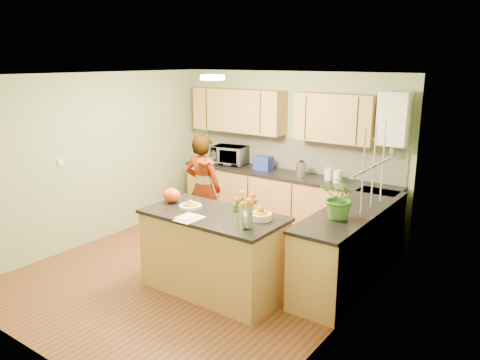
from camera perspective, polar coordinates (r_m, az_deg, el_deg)
The scene contains 28 objects.
floor at distance 6.24m, azimuth -4.80°, elevation -10.94°, with size 4.50×4.50×0.00m, color #573219.
ceiling at distance 5.64m, azimuth -5.34°, elevation 12.65°, with size 4.00×4.50×0.02m, color white.
wall_back at distance 7.62m, azimuth 6.05°, elevation 3.63°, with size 4.00×0.02×2.50m, color #91AD7B.
wall_front at distance 4.44m, azimuth -24.41°, elevation -5.58°, with size 4.00×0.02×2.50m, color #91AD7B.
wall_left at distance 7.25m, azimuth -17.14°, elevation 2.51°, with size 0.02×4.50×2.50m, color #91AD7B.
wall_right at distance 4.80m, azimuth 13.39°, elevation -3.19°, with size 0.02×4.50×2.50m, color #91AD7B.
back_counter at distance 7.51m, azimuth 5.41°, elevation -2.65°, with size 3.64×0.62×0.94m.
right_counter at distance 5.91m, azimuth 13.46°, elevation -7.82°, with size 0.62×2.24×0.94m.
splashback at distance 7.57m, azimuth 6.64°, elevation 3.15°, with size 3.60×0.02×0.52m, color beige.
upper_cabinets at distance 7.47m, azimuth 4.34°, elevation 8.11°, with size 3.20×0.34×0.70m.
boiler at distance 6.70m, azimuth 18.30°, elevation 7.09°, with size 0.40×0.30×0.86m.
window_right at distance 5.27m, azimuth 16.03°, elevation 1.59°, with size 0.01×1.30×1.05m.
light_switch at distance 6.90m, azimuth -21.04°, elevation 2.01°, with size 0.02×0.09×0.09m, color white.
ceiling_lamp at distance 5.87m, azimuth -3.37°, elevation 12.38°, with size 0.30×0.30×0.07m.
peninsula_island at distance 5.56m, azimuth -3.19°, elevation -8.78°, with size 1.67×0.86×0.96m.
fruit_dish at distance 5.60m, azimuth -6.06°, elevation -3.06°, with size 0.27×0.27×0.09m.
orange_bowl at distance 5.18m, azimuth 2.53°, elevation -4.17°, with size 0.25×0.25×0.15m.
flower_vase at distance 4.81m, azimuth 0.90°, elevation -2.43°, with size 0.26×0.26×0.48m.
orange_bag at distance 5.85m, azimuth -8.31°, elevation -1.85°, with size 0.23×0.20×0.18m, color #F04B13.
papers at distance 5.24m, azimuth -6.19°, elevation -4.68°, with size 0.23×0.31×0.01m, color white.
violinist at distance 6.98m, azimuth -4.52°, elevation -1.03°, with size 0.59×0.39×1.63m, color #EBA690.
violin at distance 6.57m, azimuth -4.50°, elevation 2.38°, with size 0.65×0.26×0.13m, color #4D1704, non-canonical shape.
microwave at distance 7.97m, azimuth -1.25°, elevation 3.06°, with size 0.56×0.38×0.31m, color white.
blue_box at distance 7.58m, azimuth 2.88°, elevation 2.09°, with size 0.28×0.20×0.22m, color navy.
kettle at distance 7.24m, azimuth 7.47°, elevation 1.45°, with size 0.15×0.15×0.29m.
jar_cream at distance 7.03m, azimuth 10.75°, elevation 0.71°, with size 0.12×0.12×0.18m, color #F8EEC6.
jar_white at distance 6.90m, azimuth 11.79°, elevation 0.42°, with size 0.12×0.12×0.19m, color white.
potted_plant at distance 5.32m, azimuth 12.21°, elevation -2.07°, with size 0.45×0.39×0.50m, color #396E24.
Camera 1 is at (3.70, -4.26, 2.68)m, focal length 35.00 mm.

